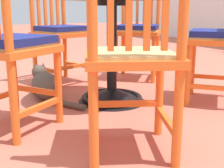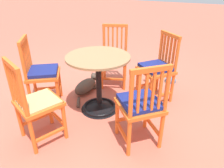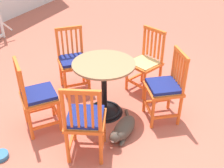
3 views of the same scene
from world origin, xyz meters
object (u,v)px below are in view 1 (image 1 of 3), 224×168
Objects in this scene: orange_chair_near_fence at (221,39)px; pet_water_bowl at (117,64)px; orange_chair_facing_out at (8,47)px; orange_chair_tucked_in at (138,31)px; cafe_table at (112,62)px; orange_chair_at_corner at (60,32)px; orange_chair_by_planter at (132,59)px; tabby_cat at (45,84)px.

orange_chair_near_fence is 5.36× the size of pet_water_bowl.
orange_chair_facing_out is at bearing -97.35° from orange_chair_near_fence.
orange_chair_tucked_in is 1.00× the size of orange_chair_facing_out.
orange_chair_facing_out reaches higher than cafe_table.
orange_chair_tucked_in is (-0.57, 0.58, 0.16)m from cafe_table.
orange_chair_at_corner is 1.34m from orange_chair_near_fence.
orange_chair_facing_out is 1.00× the size of orange_chair_by_planter.
orange_chair_tucked_in is 1.06m from tabby_cat.
tabby_cat is at bearing -76.72° from orange_chair_tucked_in.
orange_chair_tucked_in is 5.36× the size of pet_water_bowl.
orange_chair_at_corner is 1.00× the size of orange_chair_near_fence.
orange_chair_tucked_in reaches higher than tabby_cat.
tabby_cat is (0.23, -0.97, -0.35)m from orange_chair_tucked_in.
orange_chair_near_fence is at bearing 82.65° from orange_chair_facing_out.
pet_water_bowl is at bearing 127.23° from tabby_cat.
cafe_table reaches higher than tabby_cat.
cafe_table is 1.03× the size of tabby_cat.
orange_chair_tucked_in is at bearing 120.03° from orange_chair_facing_out.
orange_chair_tucked_in is at bearing 76.65° from orange_chair_at_corner.
orange_chair_facing_out and orange_chair_by_planter have the same top height.
orange_chair_by_planter is (1.32, -0.89, -0.01)m from orange_chair_tucked_in.
orange_chair_near_fence is at bearing 4.03° from orange_chair_tucked_in.
cafe_table is 0.76m from orange_chair_facing_out.
orange_chair_at_corner is 1.10m from orange_chair_facing_out.
orange_chair_facing_out is 2.01m from pet_water_bowl.
pet_water_bowl is (-0.43, 0.82, -0.42)m from orange_chair_at_corner.
orange_chair_by_planter is 1.00× the size of orange_chair_near_fence.
orange_chair_tucked_in is at bearing 103.28° from tabby_cat.
cafe_table is at bearing -45.99° from orange_chair_tucked_in.
orange_chair_facing_out is at bearing -59.97° from orange_chair_tucked_in.
orange_chair_tucked_in is 1.00× the size of orange_chair_near_fence.
orange_chair_by_planter is at bearing -7.13° from orange_chair_at_corner.
orange_chair_facing_out reaches higher than tabby_cat.
orange_chair_tucked_in is 1.51m from orange_chair_facing_out.
cafe_table is 0.83× the size of orange_chair_by_planter.
orange_chair_near_fence is 1.24× the size of tabby_cat.
tabby_cat reaches higher than pet_water_bowl.
cafe_table is at bearing 157.78° from orange_chair_by_planter.
orange_chair_by_planter is at bearing -34.12° from orange_chair_tucked_in.
tabby_cat is (-0.70, -1.04, -0.35)m from orange_chair_near_fence.
orange_chair_at_corner is at bearing -103.35° from orange_chair_tucked_in.
orange_chair_facing_out and orange_chair_near_fence have the same top height.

